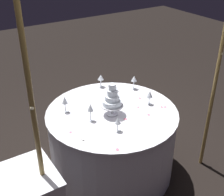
{
  "coord_description": "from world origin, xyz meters",
  "views": [
    {
      "loc": [
        1.36,
        2.11,
        2.27
      ],
      "look_at": [
        0.0,
        0.0,
        0.89
      ],
      "focal_mm": 48.34,
      "sensor_mm": 36.0,
      "label": 1
    }
  ],
  "objects_px": {
    "decorative_arch": "(145,55)",
    "wine_glass_0": "(150,95)",
    "main_table": "(112,142)",
    "cake_knife": "(78,133)",
    "wine_glass_5": "(101,78)",
    "wine_glass_1": "(134,79)",
    "wine_glass_3": "(65,101)",
    "tiered_cake": "(112,100)",
    "wine_glass_6": "(116,90)",
    "wine_glass_2": "(118,122)",
    "wine_glass_4": "(90,108)"
  },
  "relations": [
    {
      "from": "decorative_arch",
      "to": "wine_glass_0",
      "type": "relative_size",
      "value": 15.06
    },
    {
      "from": "main_table",
      "to": "cake_knife",
      "type": "distance_m",
      "value": 0.6
    },
    {
      "from": "wine_glass_5",
      "to": "cake_knife",
      "type": "height_order",
      "value": "wine_glass_5"
    },
    {
      "from": "wine_glass_1",
      "to": "wine_glass_3",
      "type": "bearing_deg",
      "value": 2.73
    },
    {
      "from": "tiered_cake",
      "to": "wine_glass_1",
      "type": "distance_m",
      "value": 0.59
    },
    {
      "from": "tiered_cake",
      "to": "wine_glass_6",
      "type": "distance_m",
      "value": 0.29
    },
    {
      "from": "tiered_cake",
      "to": "wine_glass_1",
      "type": "height_order",
      "value": "tiered_cake"
    },
    {
      "from": "tiered_cake",
      "to": "wine_glass_6",
      "type": "xyz_separation_m",
      "value": [
        -0.19,
        -0.21,
        -0.05
      ]
    },
    {
      "from": "decorative_arch",
      "to": "cake_knife",
      "type": "distance_m",
      "value": 0.9
    },
    {
      "from": "wine_glass_2",
      "to": "cake_knife",
      "type": "height_order",
      "value": "wine_glass_2"
    },
    {
      "from": "wine_glass_1",
      "to": "wine_glass_2",
      "type": "xyz_separation_m",
      "value": [
        0.6,
        0.58,
        -0.02
      ]
    },
    {
      "from": "main_table",
      "to": "tiered_cake",
      "type": "height_order",
      "value": "tiered_cake"
    },
    {
      "from": "wine_glass_2",
      "to": "wine_glass_6",
      "type": "height_order",
      "value": "wine_glass_6"
    },
    {
      "from": "main_table",
      "to": "wine_glass_4",
      "type": "bearing_deg",
      "value": 5.41
    },
    {
      "from": "wine_glass_0",
      "to": "wine_glass_4",
      "type": "distance_m",
      "value": 0.65
    },
    {
      "from": "decorative_arch",
      "to": "wine_glass_1",
      "type": "height_order",
      "value": "decorative_arch"
    },
    {
      "from": "wine_glass_3",
      "to": "wine_glass_5",
      "type": "distance_m",
      "value": 0.63
    },
    {
      "from": "main_table",
      "to": "wine_glass_1",
      "type": "xyz_separation_m",
      "value": [
        -0.47,
        -0.28,
        0.48
      ]
    },
    {
      "from": "wine_glass_3",
      "to": "wine_glass_5",
      "type": "xyz_separation_m",
      "value": [
        -0.57,
        -0.28,
        -0.01
      ]
    },
    {
      "from": "wine_glass_3",
      "to": "wine_glass_6",
      "type": "bearing_deg",
      "value": 172.64
    },
    {
      "from": "wine_glass_0",
      "to": "wine_glass_4",
      "type": "bearing_deg",
      "value": -4.99
    },
    {
      "from": "wine_glass_2",
      "to": "main_table",
      "type": "bearing_deg",
      "value": -114.08
    },
    {
      "from": "main_table",
      "to": "tiered_cake",
      "type": "xyz_separation_m",
      "value": [
        0.03,
        0.04,
        0.53
      ]
    },
    {
      "from": "tiered_cake",
      "to": "wine_glass_4",
      "type": "distance_m",
      "value": 0.23
    },
    {
      "from": "cake_knife",
      "to": "main_table",
      "type": "bearing_deg",
      "value": -162.75
    },
    {
      "from": "main_table",
      "to": "wine_glass_5",
      "type": "height_order",
      "value": "wine_glass_5"
    },
    {
      "from": "wine_glass_0",
      "to": "wine_glass_5",
      "type": "bearing_deg",
      "value": -70.72
    },
    {
      "from": "wine_glass_1",
      "to": "wine_glass_4",
      "type": "xyz_separation_m",
      "value": [
        0.72,
        0.31,
        0.01
      ]
    },
    {
      "from": "wine_glass_2",
      "to": "wine_glass_4",
      "type": "distance_m",
      "value": 0.3
    },
    {
      "from": "main_table",
      "to": "wine_glass_2",
      "type": "xyz_separation_m",
      "value": [
        0.13,
        0.3,
        0.47
      ]
    },
    {
      "from": "wine_glass_6",
      "to": "wine_glass_3",
      "type": "bearing_deg",
      "value": -7.36
    },
    {
      "from": "wine_glass_2",
      "to": "wine_glass_5",
      "type": "xyz_separation_m",
      "value": [
        -0.32,
        -0.82,
        0.01
      ]
    },
    {
      "from": "wine_glass_1",
      "to": "wine_glass_0",
      "type": "bearing_deg",
      "value": 78.72
    },
    {
      "from": "wine_glass_1",
      "to": "wine_glass_6",
      "type": "xyz_separation_m",
      "value": [
        0.31,
        0.11,
        -0.0
      ]
    },
    {
      "from": "main_table",
      "to": "wine_glass_0",
      "type": "xyz_separation_m",
      "value": [
        -0.4,
        0.08,
        0.48
      ]
    },
    {
      "from": "wine_glass_1",
      "to": "cake_knife",
      "type": "relative_size",
      "value": 0.53
    },
    {
      "from": "tiered_cake",
      "to": "wine_glass_0",
      "type": "bearing_deg",
      "value": 174.98
    },
    {
      "from": "wine_glass_1",
      "to": "wine_glass_6",
      "type": "relative_size",
      "value": 1.01
    },
    {
      "from": "wine_glass_2",
      "to": "wine_glass_3",
      "type": "distance_m",
      "value": 0.6
    },
    {
      "from": "main_table",
      "to": "tiered_cake",
      "type": "bearing_deg",
      "value": 59.76
    },
    {
      "from": "wine_glass_4",
      "to": "decorative_arch",
      "type": "bearing_deg",
      "value": 120.06
    },
    {
      "from": "main_table",
      "to": "wine_glass_6",
      "type": "xyz_separation_m",
      "value": [
        -0.16,
        -0.17,
        0.48
      ]
    },
    {
      "from": "decorative_arch",
      "to": "wine_glass_6",
      "type": "relative_size",
      "value": 14.94
    },
    {
      "from": "wine_glass_1",
      "to": "main_table",
      "type": "bearing_deg",
      "value": 30.97
    },
    {
      "from": "decorative_arch",
      "to": "wine_glass_2",
      "type": "distance_m",
      "value": 0.66
    },
    {
      "from": "wine_glass_6",
      "to": "cake_knife",
      "type": "relative_size",
      "value": 0.52
    },
    {
      "from": "wine_glass_0",
      "to": "wine_glass_1",
      "type": "xyz_separation_m",
      "value": [
        -0.07,
        -0.36,
        0.01
      ]
    },
    {
      "from": "main_table",
      "to": "wine_glass_0",
      "type": "distance_m",
      "value": 0.63
    },
    {
      "from": "wine_glass_0",
      "to": "main_table",
      "type": "bearing_deg",
      "value": -11.4
    },
    {
      "from": "decorative_arch",
      "to": "wine_glass_0",
      "type": "bearing_deg",
      "value": -136.89
    }
  ]
}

